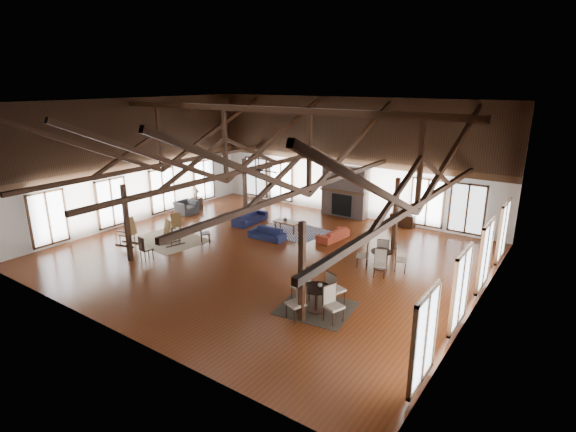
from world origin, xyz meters
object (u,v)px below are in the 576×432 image
Objects in this scene: cafe_table_far at (381,257)px; sofa_orange at (333,234)px; tv_console at (403,220)px; cafe_table_near at (316,295)px; coffee_table at (287,222)px; armchair at (186,207)px; sofa_navy_left at (250,217)px; sofa_navy_front at (267,234)px.

sofa_orange is at bearing 149.66° from cafe_table_far.
cafe_table_far reaches higher than tv_console.
tv_console is (-0.92, 9.52, -0.25)m from cafe_table_near.
coffee_table is 6.05m from armchair.
sofa_navy_left is 2.24m from coffee_table.
sofa_navy_left is 1.90× the size of armchair.
cafe_table_far is at bearing -93.62° from armchair.
sofa_navy_front is 1.60× the size of armchair.
sofa_orange is at bearing -89.68° from sofa_navy_left.
armchair reaches higher than sofa_navy_left.
coffee_table is at bearing 131.67° from cafe_table_near.
sofa_navy_left is 1.71× the size of tv_console.
sofa_navy_left is at bearing -80.36° from sofa_orange.
sofa_orange is (4.58, 0.22, -0.04)m from sofa_navy_left.
cafe_table_near is (5.08, -5.71, 0.13)m from coffee_table.
sofa_navy_left is at bearing -149.15° from tv_console.
cafe_table_far reaches higher than sofa_navy_front.
tv_console reaches higher than sofa_navy_left.
sofa_navy_front reaches higher than coffee_table.
tv_console is at bearing 49.28° from sofa_navy_front.
armchair reaches higher than coffee_table.
sofa_navy_left is 1.58× the size of coffee_table.
cafe_table_far is at bearing 85.60° from cafe_table_near.
cafe_table_far is at bearing -77.05° from tv_console.
sofa_orange is 4.03m from tv_console.
cafe_table_near is 1.82× the size of tv_console.
cafe_table_far is (11.41, -0.88, 0.15)m from armchair.
sofa_orange is 0.80× the size of cafe_table_near.
cafe_table_near reaches higher than cafe_table_far.
coffee_table is at bearing -78.01° from sofa_orange.
armchair reaches higher than sofa_orange.
cafe_table_far is (0.32, 4.13, -0.06)m from cafe_table_near.
cafe_table_far is at bearing 66.61° from sofa_orange.
sofa_navy_left is 1.18× the size of sofa_orange.
cafe_table_far is (3.05, -1.79, 0.24)m from sofa_orange.
sofa_navy_left is 3.84m from armchair.
sofa_navy_front is 1.43× the size of tv_console.
cafe_table_near is (5.18, -4.31, 0.30)m from sofa_navy_front.
armchair is (-6.01, -0.70, -0.08)m from coffee_table.
sofa_navy_front is 0.79× the size of cafe_table_near.
cafe_table_far is (5.50, -0.18, 0.24)m from sofa_navy_front.
sofa_navy_front is 5.51m from cafe_table_far.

